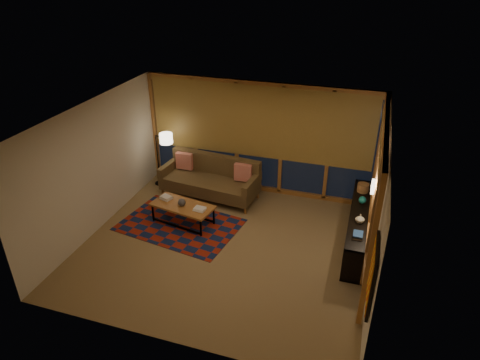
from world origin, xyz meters
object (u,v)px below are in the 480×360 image
(sofa, at_px, (209,179))
(bookshelf, at_px, (359,226))
(floor_lamp, at_px, (158,158))
(coffee_table, at_px, (183,214))

(sofa, relative_size, bookshelf, 0.83)
(sofa, distance_m, floor_lamp, 1.48)
(coffee_table, bearing_deg, bookshelf, 17.97)
(coffee_table, xyz_separation_m, floor_lamp, (-1.31, 1.46, 0.49))
(coffee_table, height_order, floor_lamp, floor_lamp)
(sofa, bearing_deg, bookshelf, -6.36)
(sofa, bearing_deg, floor_lamp, 177.52)
(sofa, relative_size, coffee_table, 1.71)
(sofa, bearing_deg, coffee_table, -89.85)
(sofa, xyz_separation_m, bookshelf, (3.49, -0.76, -0.13))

